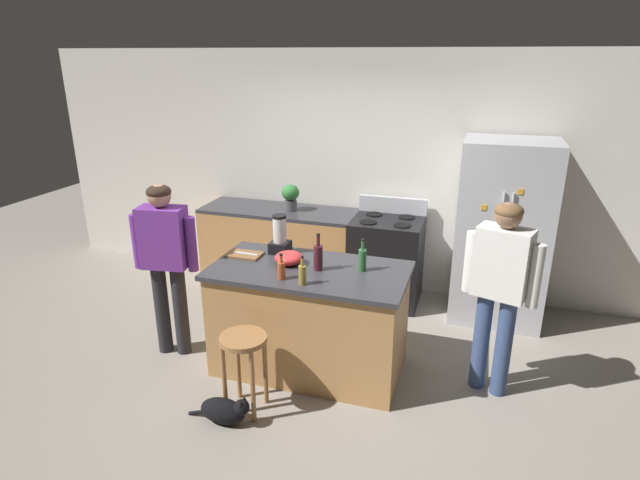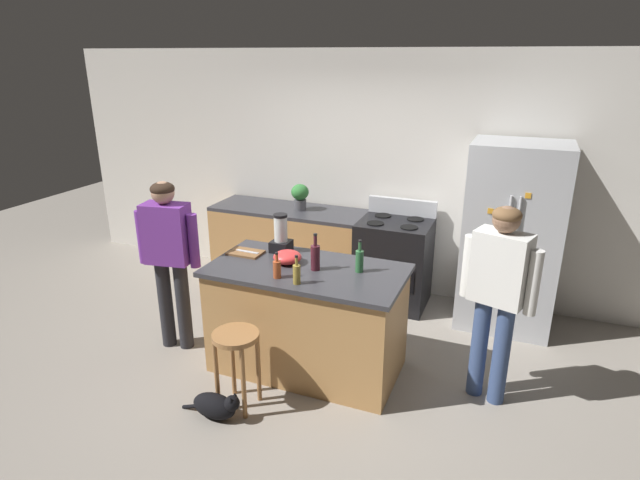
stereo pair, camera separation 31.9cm
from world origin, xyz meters
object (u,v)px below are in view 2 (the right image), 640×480
object	(u,v)px
potted_plant	(300,195)
cutting_board	(246,253)
stove_range	(394,262)
cat	(216,406)
bottle_olive_oil	(360,260)
bar_stool	(236,350)
kitchen_island	(307,319)
chef_knife	(248,252)
bottle_cooking_sauce	(277,269)
blender_appliance	(281,236)
bottle_wine	(315,257)
refrigerator	(512,238)
person_by_sink_right	(498,287)
bottle_vinegar	(297,273)
person_by_island_left	(169,250)
mixing_bowl	(287,257)

from	to	relation	value
potted_plant	cutting_board	size ratio (longest dim) A/B	1.00
stove_range	cat	size ratio (longest dim) A/B	2.18
bottle_olive_oil	bar_stool	bearing A→B (deg)	-131.84
kitchen_island	chef_knife	bearing A→B (deg)	170.73
bar_stool	bottle_cooking_sauce	size ratio (longest dim) A/B	2.99
blender_appliance	chef_knife	world-z (taller)	blender_appliance
stove_range	potted_plant	size ratio (longest dim) A/B	3.77
cat	bottle_wine	bearing A→B (deg)	63.47
refrigerator	potted_plant	size ratio (longest dim) A/B	6.23
stove_range	chef_knife	xyz separation A→B (m)	(-0.99, -1.42, 0.49)
person_by_sink_right	kitchen_island	bearing A→B (deg)	-174.56
bottle_olive_oil	bottle_wine	xyz separation A→B (m)	(-0.35, -0.10, 0.02)
stove_range	person_by_sink_right	size ratio (longest dim) A/B	0.70
kitchen_island	chef_knife	world-z (taller)	chef_knife
bottle_vinegar	person_by_island_left	bearing A→B (deg)	172.54
bar_stool	bottle_olive_oil	xyz separation A→B (m)	(0.71, 0.80, 0.55)
bottle_vinegar	cutting_board	size ratio (longest dim) A/B	0.79
cutting_board	bottle_olive_oil	bearing A→B (deg)	-0.28
kitchen_island	bottle_olive_oil	world-z (taller)	bottle_olive_oil
potted_plant	blender_appliance	bearing A→B (deg)	-73.30
potted_plant	bottle_olive_oil	bearing A→B (deg)	-50.93
bar_stool	bottle_cooking_sauce	world-z (taller)	bottle_cooking_sauce
bottle_wine	cutting_board	size ratio (longest dim) A/B	1.05
person_by_island_left	person_by_sink_right	size ratio (longest dim) A/B	1.00
bottle_cooking_sauce	cutting_board	world-z (taller)	bottle_cooking_sauce
bar_stool	bottle_cooking_sauce	xyz separation A→B (m)	(0.14, 0.44, 0.52)
cat	mixing_bowl	xyz separation A→B (m)	(0.17, 0.95, 0.90)
bottle_olive_oil	mixing_bowl	xyz separation A→B (m)	(-0.63, -0.05, -0.05)
bottle_wine	chef_knife	world-z (taller)	bottle_wine
stove_range	blender_appliance	world-z (taller)	blender_appliance
kitchen_island	person_by_sink_right	xyz separation A→B (m)	(1.51, 0.14, 0.50)
kitchen_island	blender_appliance	size ratio (longest dim) A/B	4.69
person_by_sink_right	bar_stool	bearing A→B (deg)	-154.77
refrigerator	bottle_vinegar	bearing A→B (deg)	-129.56
stove_range	bottle_olive_oil	distance (m)	1.54
stove_range	person_by_sink_right	world-z (taller)	person_by_sink_right
mixing_bowl	cat	bearing A→B (deg)	-100.33
kitchen_island	stove_range	bearing A→B (deg)	76.16
stove_range	bottle_olive_oil	world-z (taller)	bottle_olive_oil
bar_stool	cat	world-z (taller)	bar_stool
cutting_board	chef_knife	xyz separation A→B (m)	(0.02, 0.00, 0.01)
chef_knife	bottle_wine	bearing A→B (deg)	-6.24
bottle_cooking_sauce	cutting_board	size ratio (longest dim) A/B	0.72
bar_stool	blender_appliance	distance (m)	1.15
kitchen_island	bottle_cooking_sauce	xyz separation A→B (m)	(-0.14, -0.27, 0.55)
bar_stool	chef_knife	bearing A→B (deg)	112.52
chef_knife	person_by_sink_right	bearing A→B (deg)	3.39
cat	mixing_bowl	bearing A→B (deg)	79.67
potted_plant	chef_knife	xyz separation A→B (m)	(0.13, -1.45, -0.15)
bottle_cooking_sauce	chef_knife	size ratio (longest dim) A/B	0.98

